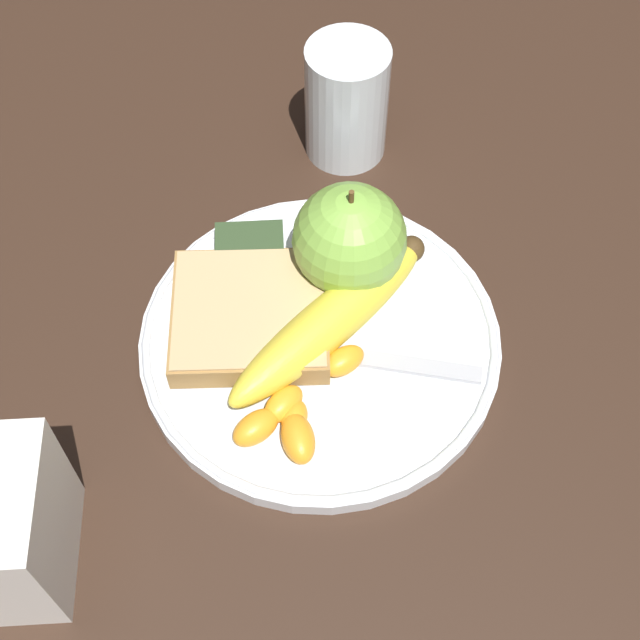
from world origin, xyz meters
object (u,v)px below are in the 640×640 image
object	(u,v)px
banana	(331,317)
fork	(319,352)
plate	(320,339)
juice_glass	(346,105)
apple	(349,240)
bread_slice	(250,316)
jam_packet	(250,252)

from	to	relation	value
banana	fork	bearing A→B (deg)	-118.02
plate	juice_glass	distance (m)	0.19
juice_glass	apple	bearing A→B (deg)	-93.51
banana	fork	xyz separation A→B (m)	(-0.01, -0.02, -0.02)
plate	juice_glass	xyz separation A→B (m)	(0.03, 0.19, 0.04)
bread_slice	jam_packet	world-z (taller)	same
bread_slice	fork	world-z (taller)	bread_slice
juice_glass	banana	bearing A→B (deg)	-97.28
banana	jam_packet	size ratio (longest dim) A/B	3.22
plate	fork	size ratio (longest dim) A/B	1.34
apple	jam_packet	size ratio (longest dim) A/B	1.81
plate	fork	world-z (taller)	fork
plate	apple	size ratio (longest dim) A/B	2.82
apple	bread_slice	distance (m)	0.08
apple	bread_slice	size ratio (longest dim) A/B	0.81
plate	fork	bearing A→B (deg)	-96.14
bread_slice	jam_packet	size ratio (longest dim) A/B	2.23
plate	apple	bearing A→B (deg)	65.84
jam_packet	apple	bearing A→B (deg)	-12.70
juice_glass	fork	world-z (taller)	juice_glass
juice_glass	plate	bearing A→B (deg)	-99.47
juice_glass	banana	size ratio (longest dim) A/B	0.62
plate	fork	distance (m)	0.01
banana	bread_slice	distance (m)	0.06
juice_glass	apple	size ratio (longest dim) A/B	1.10
plate	jam_packet	bearing A→B (deg)	124.49
plate	juice_glass	world-z (taller)	juice_glass
apple	banana	size ratio (longest dim) A/B	0.56
banana	bread_slice	size ratio (longest dim) A/B	1.44
apple	fork	xyz separation A→B (m)	(-0.02, -0.06, -0.04)
apple	fork	size ratio (longest dim) A/B	0.48
plate	banana	xyz separation A→B (m)	(0.01, 0.00, 0.02)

